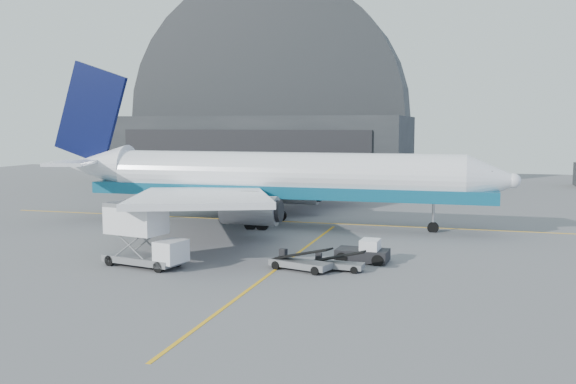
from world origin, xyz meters
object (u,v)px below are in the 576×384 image
(airliner, at_px, (266,178))
(catering_truck, at_px, (142,236))
(pushback_tug, at_px, (364,253))
(belt_loader_a, at_px, (300,262))
(belt_loader_b, at_px, (337,264))

(airliner, xyz_separation_m, catering_truck, (-2.73, -21.55, -2.73))
(airliner, relative_size, pushback_tug, 12.42)
(catering_truck, distance_m, belt_loader_a, 11.94)
(pushback_tug, xyz_separation_m, belt_loader_a, (-4.03, -4.09, -0.11))
(airliner, distance_m, catering_truck, 21.89)
(belt_loader_a, bearing_deg, belt_loader_b, 32.69)
(airliner, distance_m, belt_loader_a, 21.99)
(catering_truck, bearing_deg, belt_loader_b, 22.86)
(pushback_tug, bearing_deg, airliner, 133.21)
(pushback_tug, bearing_deg, belt_loader_a, -131.27)
(catering_truck, distance_m, belt_loader_b, 14.60)
(airliner, bearing_deg, pushback_tug, -50.11)
(belt_loader_a, bearing_deg, airliner, 131.45)
(airliner, relative_size, catering_truck, 7.42)
(belt_loader_b, bearing_deg, airliner, 125.20)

